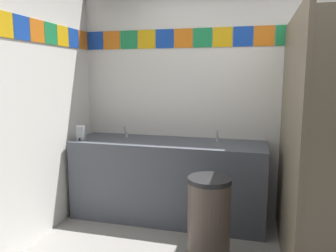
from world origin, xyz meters
name	(u,v)px	position (x,y,z in m)	size (l,w,h in m)	color
wall_back	(251,98)	(0.00, 1.50, 1.31)	(3.84, 0.09, 2.61)	white
vanity_counter	(168,179)	(-0.84, 1.15, 0.44)	(2.05, 0.61, 0.86)	#4C515B
faucet_left	(126,133)	(-1.35, 1.24, 0.91)	(0.04, 0.10, 0.14)	silver
faucet_right	(217,137)	(-0.33, 1.24, 0.91)	(0.04, 0.10, 0.14)	silver
soap_dispenser	(81,133)	(-1.76, 0.97, 0.94)	(0.09, 0.09, 0.16)	gray
stall_divider	(315,148)	(0.49, 0.41, 1.02)	(0.92, 1.57, 2.04)	#726651
trash_bin	(209,219)	(-0.30, 0.44, 0.36)	(0.37, 0.37, 0.72)	brown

